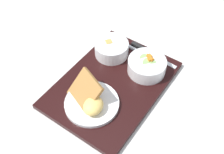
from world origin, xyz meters
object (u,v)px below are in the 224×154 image
object	(u,v)px
spoon	(145,55)
bowl_salad	(147,65)
bowl_soup	(112,48)
knife	(145,51)
plate_main	(91,102)

from	to	relation	value
spoon	bowl_salad	bearing A→B (deg)	-50.98
bowl_salad	bowl_soup	xyz separation A→B (m)	(-0.01, -0.15, 0.00)
knife	bowl_soup	bearing A→B (deg)	-136.12
plate_main	spoon	xyz separation A→B (m)	(-0.29, 0.04, -0.01)
bowl_soup	spoon	distance (m)	0.13
bowl_soup	plate_main	distance (m)	0.24
bowl_salad	spoon	size ratio (longest dim) A/B	1.00
plate_main	knife	xyz separation A→B (m)	(-0.31, 0.03, -0.01)
bowl_salad	spoon	bearing A→B (deg)	-149.30
bowl_soup	knife	xyz separation A→B (m)	(-0.08, 0.10, -0.02)
bowl_salad	plate_main	xyz separation A→B (m)	(0.23, -0.08, -0.01)
bowl_soup	plate_main	world-z (taller)	plate_main
bowl_soup	knife	distance (m)	0.13
bowl_soup	spoon	world-z (taller)	bowl_soup
knife	plate_main	bearing A→B (deg)	-89.41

